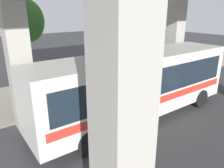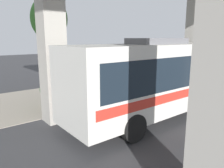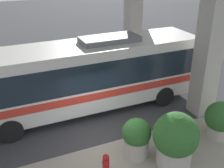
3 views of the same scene
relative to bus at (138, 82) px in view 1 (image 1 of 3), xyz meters
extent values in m
plane|color=#38383A|center=(-2.87, 0.40, -1.90)|extent=(80.00, 80.00, 0.00)
cube|color=gray|center=(-5.87, 0.40, -1.89)|extent=(6.00, 40.00, 0.02)
cube|color=#ADA89E|center=(-2.37, -4.74, 2.03)|extent=(0.90, 0.90, 7.86)
cube|color=#ADA89E|center=(-2.37, 5.54, 2.03)|extent=(0.90, 0.90, 7.86)
cube|color=#ADA89E|center=(4.63, -4.74, 2.03)|extent=(0.90, 0.90, 7.86)
cube|color=silver|center=(0.00, 0.01, -0.04)|extent=(2.45, 10.71, 2.81)
cube|color=#19232D|center=(0.00, 0.01, 0.29)|extent=(2.49, 9.85, 1.24)
cube|color=red|center=(0.00, 0.01, -0.61)|extent=(2.49, 10.17, 0.34)
cube|color=slate|center=(0.00, -1.06, 1.48)|extent=(1.23, 2.68, 0.24)
cylinder|color=black|center=(-1.15, 3.75, -1.40)|extent=(0.28, 1.00, 1.00)
cylinder|color=black|center=(1.15, 3.75, -1.40)|extent=(0.28, 1.00, 1.00)
cylinder|color=black|center=(-1.15, -3.47, -1.40)|extent=(0.28, 1.00, 1.00)
cylinder|color=black|center=(1.15, -3.47, -1.40)|extent=(0.28, 1.00, 1.00)
cylinder|color=#B21919|center=(-4.68, 1.13, -1.45)|extent=(0.22, 0.22, 0.89)
sphere|color=#B21919|center=(-4.68, 1.13, -0.94)|extent=(0.21, 0.21, 0.21)
cylinder|color=#B21919|center=(-4.85, 1.13, -1.32)|extent=(0.13, 0.10, 0.10)
cylinder|color=#B21919|center=(-4.52, 1.13, -1.32)|extent=(0.13, 0.10, 0.10)
cylinder|color=#ADA89E|center=(-4.31, -4.03, -1.60)|extent=(0.94, 0.94, 0.60)
sphere|color=#2D6028|center=(-4.31, -4.03, -0.95)|extent=(1.25, 1.25, 1.25)
sphere|color=#BF334C|center=(-4.19, -4.12, -1.16)|extent=(0.33, 0.33, 0.33)
cylinder|color=#ADA89E|center=(-3.96, -0.39, -1.54)|extent=(0.92, 0.92, 0.73)
sphere|color=#2D6028|center=(-3.96, -0.39, -0.88)|extent=(1.07, 1.07, 1.07)
sphere|color=orange|center=(-3.85, -0.48, -1.04)|extent=(0.32, 0.32, 0.32)
cylinder|color=#ADA89E|center=(-4.92, -1.39, -1.50)|extent=(1.24, 1.24, 0.80)
sphere|color=#2D6028|center=(-4.92, -1.39, -0.66)|extent=(1.61, 1.61, 1.61)
sphere|color=#993F8C|center=(-4.76, -1.51, -0.93)|extent=(0.43, 0.43, 0.43)
cylinder|color=brown|center=(-6.24, -3.17, 0.09)|extent=(0.16, 0.16, 3.97)
ellipsoid|color=#38722D|center=(-6.24, -3.17, 2.69)|extent=(2.08, 2.08, 2.49)
camera|label=1|loc=(7.32, -6.93, 3.32)|focal=35.00mm
camera|label=2|loc=(6.15, -8.37, 1.61)|focal=35.00mm
camera|label=3|loc=(-11.29, 3.88, 5.00)|focal=45.00mm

